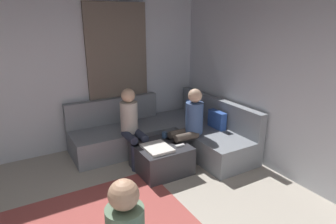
% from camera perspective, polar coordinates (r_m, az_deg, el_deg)
% --- Properties ---
extents(wall_back, '(6.00, 0.12, 2.70)m').
position_cam_1_polar(wall_back, '(4.06, 28.81, 3.43)').
color(wall_back, silver).
rests_on(wall_back, ground_plane).
extents(wall_left, '(0.12, 6.00, 2.70)m').
position_cam_1_polar(wall_left, '(5.04, -24.39, 6.52)').
color(wall_left, silver).
rests_on(wall_left, ground_plane).
extents(curtain_panel, '(0.06, 1.10, 2.50)m').
position_cam_1_polar(curtain_panel, '(5.25, -9.88, 7.15)').
color(curtain_panel, '#726659').
rests_on(curtain_panel, ground_plane).
extents(sectional_couch, '(2.10, 2.55, 0.87)m').
position_cam_1_polar(sectional_couch, '(5.10, -0.14, -4.30)').
color(sectional_couch, gray).
rests_on(sectional_couch, ground_plane).
extents(ottoman, '(0.76, 0.76, 0.42)m').
position_cam_1_polar(ottoman, '(4.40, -1.38, -9.09)').
color(ottoman, '#333338').
rests_on(ottoman, ground_plane).
extents(folded_blanket, '(0.44, 0.36, 0.04)m').
position_cam_1_polar(folded_blanket, '(4.17, -2.19, -7.20)').
color(folded_blanket, white).
rests_on(folded_blanket, ottoman).
extents(coffee_mug, '(0.08, 0.08, 0.10)m').
position_cam_1_polar(coffee_mug, '(4.55, -0.75, -4.59)').
color(coffee_mug, '#334C72').
rests_on(coffee_mug, ottoman).
extents(game_remote, '(0.05, 0.15, 0.02)m').
position_cam_1_polar(game_remote, '(4.27, 2.38, -6.71)').
color(game_remote, white).
rests_on(game_remote, ottoman).
extents(person_on_couch_back, '(0.30, 0.60, 1.20)m').
position_cam_1_polar(person_on_couch_back, '(4.52, 4.24, -2.21)').
color(person_on_couch_back, brown).
rests_on(person_on_couch_back, ground_plane).
extents(person_on_couch_side, '(0.60, 0.30, 1.20)m').
position_cam_1_polar(person_on_couch_side, '(4.53, -7.27, -2.25)').
color(person_on_couch_side, '#2D3347').
rests_on(person_on_couch_side, ground_plane).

